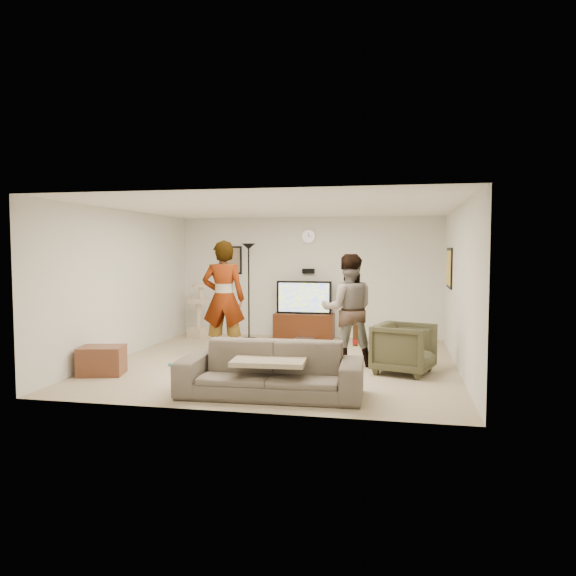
% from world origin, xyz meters
% --- Properties ---
extents(floor, '(5.50, 5.50, 0.02)m').
position_xyz_m(floor, '(0.00, 0.00, -0.01)').
color(floor, tan).
rests_on(floor, ground).
extents(ceiling, '(5.50, 5.50, 0.02)m').
position_xyz_m(ceiling, '(0.00, 0.00, 2.51)').
color(ceiling, white).
rests_on(ceiling, wall_back).
extents(wall_back, '(5.50, 0.04, 2.50)m').
position_xyz_m(wall_back, '(0.00, 2.75, 1.25)').
color(wall_back, silver).
rests_on(wall_back, floor).
extents(wall_front, '(5.50, 0.04, 2.50)m').
position_xyz_m(wall_front, '(0.00, -2.75, 1.25)').
color(wall_front, silver).
rests_on(wall_front, floor).
extents(wall_left, '(0.04, 5.50, 2.50)m').
position_xyz_m(wall_left, '(-2.75, 0.00, 1.25)').
color(wall_left, silver).
rests_on(wall_left, floor).
extents(wall_right, '(0.04, 5.50, 2.50)m').
position_xyz_m(wall_right, '(2.75, 0.00, 1.25)').
color(wall_right, silver).
rests_on(wall_right, floor).
extents(wall_clock, '(0.26, 0.04, 0.26)m').
position_xyz_m(wall_clock, '(0.00, 2.72, 2.10)').
color(wall_clock, white).
rests_on(wall_clock, wall_back).
extents(wall_speaker, '(0.25, 0.10, 0.10)m').
position_xyz_m(wall_speaker, '(0.00, 2.69, 1.38)').
color(wall_speaker, black).
rests_on(wall_speaker, wall_back).
extents(picture_back, '(0.42, 0.03, 0.52)m').
position_xyz_m(picture_back, '(-1.70, 2.73, 1.60)').
color(picture_back, '#7A6750').
rests_on(picture_back, wall_back).
extents(picture_right, '(0.03, 0.78, 0.62)m').
position_xyz_m(picture_right, '(2.73, 1.60, 1.50)').
color(picture_right, gold).
rests_on(picture_right, wall_right).
extents(tv_stand, '(1.22, 0.45, 0.51)m').
position_xyz_m(tv_stand, '(-0.06, 2.50, 0.25)').
color(tv_stand, '#36170A').
rests_on(tv_stand, floor).
extents(console_box, '(0.40, 0.30, 0.07)m').
position_xyz_m(console_box, '(0.02, 2.11, 0.04)').
color(console_box, '#BABAC0').
rests_on(console_box, floor).
extents(tv, '(1.13, 0.08, 0.67)m').
position_xyz_m(tv, '(-0.06, 2.50, 0.85)').
color(tv, black).
rests_on(tv, tv_stand).
extents(tv_screen, '(1.04, 0.01, 0.59)m').
position_xyz_m(tv_screen, '(-0.06, 2.46, 0.85)').
color(tv_screen, '#BECE10').
rests_on(tv_screen, tv).
extents(floor_lamp, '(0.32, 0.32, 1.95)m').
position_xyz_m(floor_lamp, '(-1.13, 2.14, 0.97)').
color(floor_lamp, black).
rests_on(floor_lamp, floor).
extents(cat_tree, '(0.45, 0.45, 1.13)m').
position_xyz_m(cat_tree, '(-2.23, 2.18, 0.56)').
color(cat_tree, '#C8B296').
rests_on(cat_tree, floor).
extents(person_left, '(0.79, 0.59, 1.99)m').
position_xyz_m(person_left, '(-1.07, 0.31, 0.99)').
color(person_left, '#A3A1B1').
rests_on(person_left, floor).
extents(person_right, '(0.96, 0.80, 1.76)m').
position_xyz_m(person_right, '(1.07, 0.05, 0.88)').
color(person_right, '#2D4687').
rests_on(person_right, floor).
extents(sofa, '(2.32, 0.98, 0.67)m').
position_xyz_m(sofa, '(0.29, -2.01, 0.33)').
color(sofa, brown).
rests_on(sofa, floor).
extents(throw_blanket, '(0.94, 0.75, 0.06)m').
position_xyz_m(throw_blanket, '(0.29, -2.01, 0.45)').
color(throw_blanket, tan).
rests_on(throw_blanket, sofa).
extents(beer_bottle, '(0.06, 0.06, 0.25)m').
position_xyz_m(beer_bottle, '(1.34, -2.01, 0.79)').
color(beer_bottle, '#47230C').
rests_on(beer_bottle, sofa).
extents(armchair, '(1.02, 1.01, 0.74)m').
position_xyz_m(armchair, '(1.94, -0.39, 0.37)').
color(armchair, '#3E3D27').
rests_on(armchair, floor).
extents(side_table, '(0.72, 0.60, 0.42)m').
position_xyz_m(side_table, '(-2.40, -1.36, 0.21)').
color(side_table, brown).
rests_on(side_table, floor).
extents(toy_ball, '(0.06, 0.06, 0.06)m').
position_xyz_m(toy_ball, '(-1.65, -0.62, 0.03)').
color(toy_ball, '#1FA6A8').
rests_on(toy_ball, floor).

